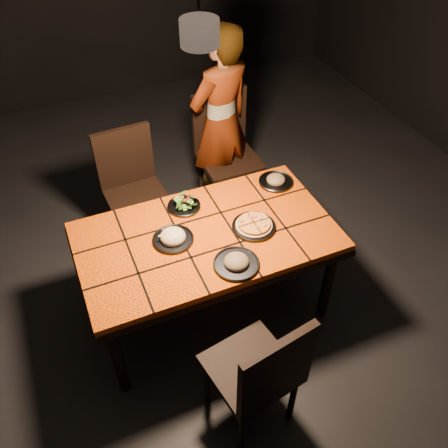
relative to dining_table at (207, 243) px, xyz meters
name	(u,v)px	position (x,y,z in m)	size (l,w,h in m)	color
room_shell	(203,130)	(0.00, 0.00, 0.83)	(6.04, 7.04, 3.08)	black
dining_table	(207,243)	(0.00, 0.00, 0.00)	(1.62, 0.92, 0.75)	#F45607
chair_near	(261,373)	(-0.05, -0.89, -0.11)	(0.51, 0.51, 0.97)	black
chair_far_left	(132,183)	(-0.25, 0.93, -0.11)	(0.47, 0.47, 0.98)	black
chair_far_right	(225,145)	(0.59, 1.08, -0.08)	(0.47, 0.47, 1.04)	black
diner	(221,124)	(0.55, 1.08, 0.14)	(0.59, 0.39, 1.61)	brown
pendant_lamp	(199,29)	(0.00, 0.00, 1.35)	(0.18, 0.18, 1.06)	black
plate_pizza	(254,225)	(0.30, -0.06, 0.10)	(0.28, 0.28, 0.04)	#333337
plate_pasta	(173,238)	(-0.21, 0.03, 0.10)	(0.26, 0.26, 0.08)	#333337
plate_salad	(184,204)	(-0.04, 0.30, 0.10)	(0.22, 0.22, 0.07)	#333337
plate_mushroom_a	(236,262)	(0.06, -0.31, 0.10)	(0.27, 0.27, 0.09)	#333337
plate_mushroom_b	(276,180)	(0.64, 0.29, 0.10)	(0.24, 0.24, 0.08)	#333337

